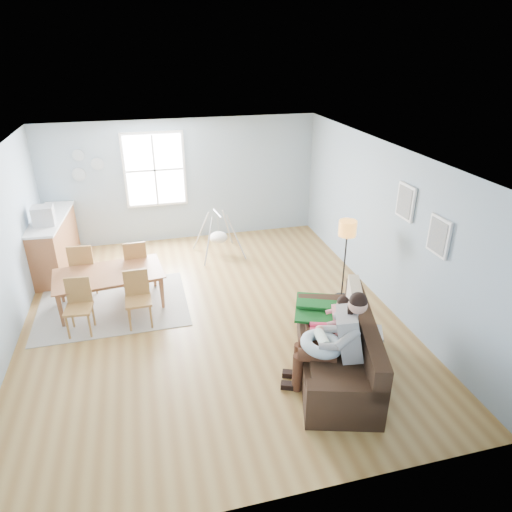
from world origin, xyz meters
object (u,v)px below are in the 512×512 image
object	(u,v)px
sofa	(340,353)
floor_lamp	(347,235)
chair_nw	(83,265)
chair_ne	(136,261)
monitor	(43,216)
counter	(54,243)
storage_cube	(365,344)
baby_swing	(218,237)
toddler	(334,318)
father	(335,338)
dining_table	(111,290)
chair_se	(138,295)
chair_sw	(79,302)

from	to	relation	value
sofa	floor_lamp	world-z (taller)	floor_lamp
chair_nw	chair_ne	world-z (taller)	chair_nw
monitor	counter	bearing A→B (deg)	87.95
storage_cube	monitor	xyz separation A→B (m)	(-4.67, 3.77, 1.04)
counter	baby_swing	size ratio (longest dim) A/B	1.93
sofa	chair_nw	bearing A→B (deg)	138.08
chair_ne	toddler	bearing A→B (deg)	-48.66
chair_nw	monitor	distance (m)	1.24
floor_lamp	chair_nw	size ratio (longest dim) A/B	1.51
chair_nw	floor_lamp	bearing A→B (deg)	-16.72
father	toddler	xyz separation A→B (m)	(0.20, 0.48, -0.03)
father	floor_lamp	xyz separation A→B (m)	(1.09, 2.12, 0.44)
sofa	floor_lamp	distance (m)	2.24
sofa	toddler	bearing A→B (deg)	95.30
father	baby_swing	world-z (taller)	father
chair_ne	father	bearing A→B (deg)	-54.99
dining_table	counter	size ratio (longest dim) A/B	0.89
storage_cube	monitor	distance (m)	6.09
floor_lamp	toddler	bearing A→B (deg)	-118.60
chair_ne	baby_swing	bearing A→B (deg)	30.20
chair_se	chair_nw	distance (m)	1.53
father	chair_sw	world-z (taller)	father
father	floor_lamp	distance (m)	2.42
chair_se	father	bearing A→B (deg)	-42.54
sofa	father	world-z (taller)	father
storage_cube	baby_swing	bearing A→B (deg)	109.36
sofa	toddler	world-z (taller)	toddler
monitor	chair_se	bearing A→B (deg)	-51.95
toddler	monitor	size ratio (longest dim) A/B	2.20
chair_se	dining_table	bearing A→B (deg)	126.22
floor_lamp	chair_ne	distance (m)	3.81
storage_cube	chair_sw	bearing A→B (deg)	156.17
father	monitor	distance (m)	5.82
chair_sw	chair_ne	distance (m)	1.53
chair_sw	counter	xyz separation A→B (m)	(-0.66, 2.38, 0.06)
chair_se	chair_ne	xyz separation A→B (m)	(-0.00, 1.24, 0.02)
father	toddler	size ratio (longest dim) A/B	1.71
storage_cube	chair_sw	world-z (taller)	chair_sw
floor_lamp	chair_nw	xyz separation A→B (m)	(-4.42, 1.33, -0.66)
baby_swing	chair_ne	bearing A→B (deg)	-149.80
counter	monitor	distance (m)	0.81
baby_swing	storage_cube	bearing A→B (deg)	-70.64
storage_cube	chair_se	world-z (taller)	chair_se
sofa	baby_swing	bearing A→B (deg)	102.56
floor_lamp	monitor	size ratio (longest dim) A/B	3.81
dining_table	chair_nw	distance (m)	0.80
toddler	counter	size ratio (longest dim) A/B	0.42
dining_table	chair_ne	size ratio (longest dim) A/B	1.91
floor_lamp	chair_se	world-z (taller)	floor_lamp
dining_table	chair_ne	bearing A→B (deg)	47.56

